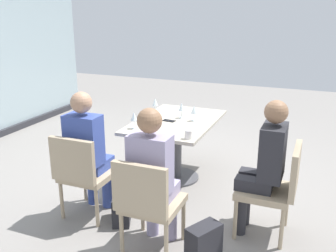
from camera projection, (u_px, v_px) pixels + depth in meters
ground_plane at (176, 178)px, 4.69m from camera, size 12.00×12.00×0.00m
dining_table_main at (176, 135)px, 4.52m from camera, size 1.33×0.88×0.73m
chair_side_end at (148, 200)px, 3.11m from camera, size 0.50×0.46×0.87m
chair_far_left at (83, 171)px, 3.67m from camera, size 0.50×0.46×0.87m
chair_front_left at (276, 185)px, 3.38m from camera, size 0.46×0.50×0.87m
person_side_end at (153, 172)px, 3.15m from camera, size 0.39×0.34×1.26m
person_far_left at (88, 147)px, 3.70m from camera, size 0.39×0.34×1.26m
person_front_left at (265, 162)px, 3.36m from camera, size 0.34×0.39×1.26m
wine_glass_0 at (134, 117)px, 4.14m from camera, size 0.07×0.07×0.18m
wine_glass_1 at (155, 102)px, 4.76m from camera, size 0.07×0.07×0.18m
wine_glass_2 at (194, 110)px, 4.42m from camera, size 0.07×0.07×0.18m
wine_glass_3 at (182, 107)px, 4.53m from camera, size 0.07×0.07×0.18m
coffee_cup at (188, 134)px, 3.84m from camera, size 0.08×0.08×0.09m
cell_phone_on_table at (169, 121)px, 4.45m from camera, size 0.08×0.15×0.01m
handbag_0 at (204, 241)px, 3.18m from camera, size 0.34×0.28×0.28m
handbag_1 at (122, 208)px, 3.70m from camera, size 0.34×0.26×0.28m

